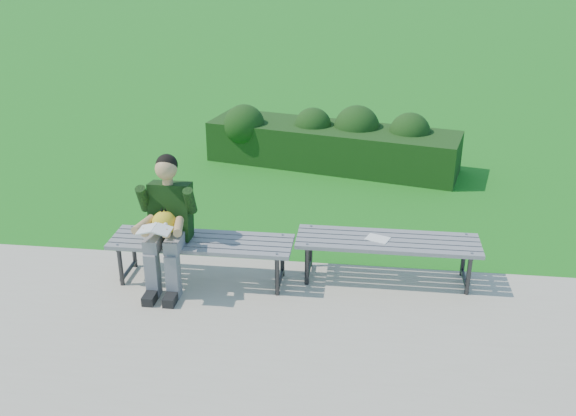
# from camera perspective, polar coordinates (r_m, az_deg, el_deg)

# --- Properties ---
(ground) EXTENTS (80.00, 80.00, 0.00)m
(ground) POSITION_cam_1_polar(r_m,az_deg,el_deg) (6.91, -1.76, -4.78)
(ground) COLOR #2B7314
(ground) RESTS_ON ground
(walkway) EXTENTS (30.00, 3.50, 0.02)m
(walkway) POSITION_cam_1_polar(r_m,az_deg,el_deg) (5.45, -4.64, -13.34)
(walkway) COLOR beige
(walkway) RESTS_ON ground
(hedge) EXTENTS (3.83, 1.75, 0.91)m
(hedge) POSITION_cam_1_polar(r_m,az_deg,el_deg) (9.64, 3.89, 6.00)
(hedge) COLOR #133614
(hedge) RESTS_ON ground
(bench_left) EXTENTS (1.80, 0.50, 0.46)m
(bench_left) POSITION_cam_1_polar(r_m,az_deg,el_deg) (6.39, -7.70, -3.28)
(bench_left) COLOR slate
(bench_left) RESTS_ON walkway
(bench_right) EXTENTS (1.80, 0.50, 0.46)m
(bench_right) POSITION_cam_1_polar(r_m,az_deg,el_deg) (6.42, 8.83, -3.22)
(bench_right) COLOR slate
(bench_right) RESTS_ON walkway
(seated_boy) EXTENTS (0.56, 0.76, 1.31)m
(seated_boy) POSITION_cam_1_polar(r_m,az_deg,el_deg) (6.26, -10.71, -1.04)
(seated_boy) COLOR slate
(seated_boy) RESTS_ON walkway
(paper_sheet) EXTENTS (0.26, 0.23, 0.01)m
(paper_sheet) POSITION_cam_1_polar(r_m,az_deg,el_deg) (6.39, 7.97, -2.71)
(paper_sheet) COLOR white
(paper_sheet) RESTS_ON bench_right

